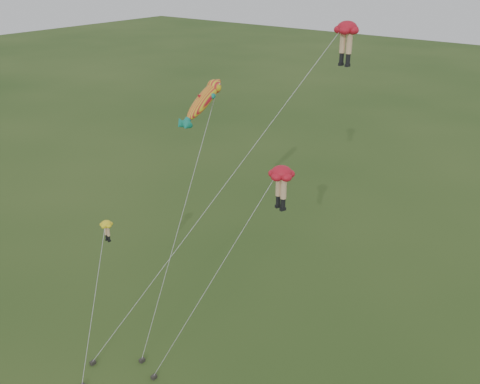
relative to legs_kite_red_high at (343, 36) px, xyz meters
The scene contains 5 objects.
ground 23.99m from the legs_kite_red_high, 116.51° to the right, with size 300.00×300.00×0.00m, color #274318.
legs_kite_red_high is the anchor object (origin of this frame).
legs_kite_red_mid 11.43m from the legs_kite_red_high, 78.28° to the right, with size 7.85×4.34×14.92m.
legs_kite_yellow 19.96m from the legs_kite_red_high, 137.24° to the right, with size 4.48×6.70×7.85m.
fish_kite 9.36m from the legs_kite_red_high, 124.74° to the right, with size 2.08×7.04×17.91m.
Camera 1 is at (21.31, -18.00, 24.39)m, focal length 40.00 mm.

